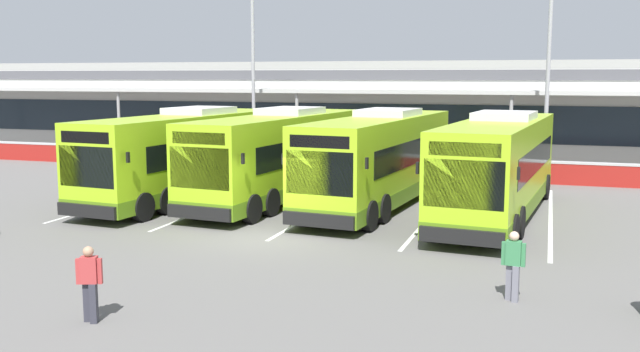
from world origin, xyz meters
The scene contains 16 objects.
ground_plane centered at (0.00, 0.00, 0.00)m, with size 200.00×200.00×0.00m, color #605E5B.
terminal_building centered at (0.00, 26.91, 3.01)m, with size 70.00×13.00×6.00m.
red_barrier_wall centered at (0.00, 14.50, 0.56)m, with size 60.00×0.40×1.10m.
coach_bus_leftmost centered at (-6.06, 5.61, 1.79)m, with size 3.86×12.33×3.78m.
coach_bus_left_centre centered at (-2.26, 6.50, 1.79)m, with size 3.86×12.33×3.78m.
coach_bus_centre centered at (1.93, 6.57, 1.79)m, with size 3.86×12.33×3.78m.
coach_bus_right_centre centered at (6.53, 5.67, 1.79)m, with size 3.86×12.33×3.78m.
bay_stripe_far_west centered at (-8.40, 6.00, 0.00)m, with size 0.14×13.00×0.01m, color silver.
bay_stripe_west centered at (-4.20, 6.00, 0.00)m, with size 0.14×13.00×0.01m, color silver.
bay_stripe_mid_west centered at (0.00, 6.00, 0.00)m, with size 0.14×13.00×0.01m, color silver.
bay_stripe_centre centered at (4.20, 6.00, 0.00)m, with size 0.14×13.00×0.01m, color silver.
bay_stripe_mid_east centered at (8.40, 6.00, 0.00)m, with size 0.14×13.00×0.01m, color silver.
pedestrian_in_dark_coat centered at (7.57, -4.16, 0.87)m, with size 0.54×0.33×1.62m.
pedestrian_near_bin centered at (-0.72, -8.35, 0.87)m, with size 0.53×0.32×1.62m.
lamp_post_west centered at (-8.04, 17.08, 6.29)m, with size 3.24×0.28×11.00m.
lamp_post_centre centered at (8.04, 16.20, 6.29)m, with size 3.24×0.28×11.00m.
Camera 1 is at (8.21, -20.25, 5.10)m, focal length 39.39 mm.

